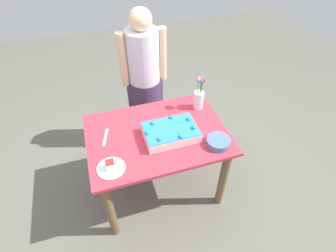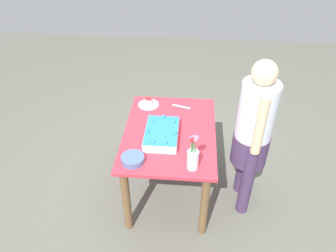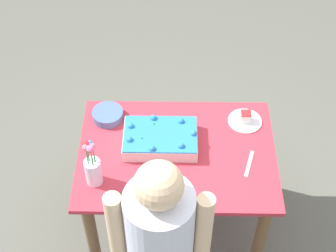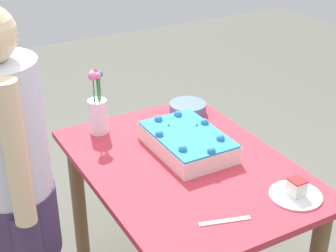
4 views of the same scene
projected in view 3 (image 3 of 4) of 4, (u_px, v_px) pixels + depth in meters
The scene contains 7 objects.
ground_plane at pixel (175, 222), 3.46m from camera, with size 8.00×8.00×0.00m, color #5F6055.
dining_table at pixel (177, 167), 3.02m from camera, with size 1.12×0.81×0.74m.
sheet_cake at pixel (160, 138), 2.93m from camera, with size 0.42×0.28×0.11m.
serving_plate_with_slice at pixel (245, 119), 3.06m from camera, with size 0.20×0.20×0.07m.
cake_knife at pixel (249, 164), 2.86m from camera, with size 0.19×0.02×0.00m, color silver.
flower_vase at pixel (93, 167), 2.69m from camera, with size 0.09×0.09×0.31m.
fruit_bowl at pixel (108, 115), 3.08m from camera, with size 0.19×0.19×0.05m, color #4F6B9A.
Camera 3 is at (-0.02, -1.86, 2.99)m, focal length 55.00 mm.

